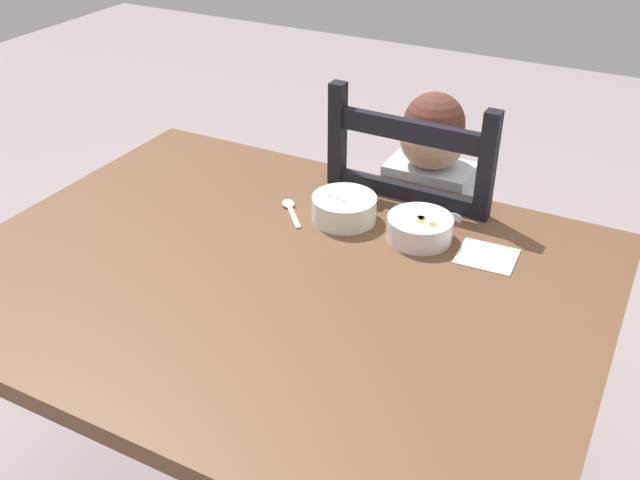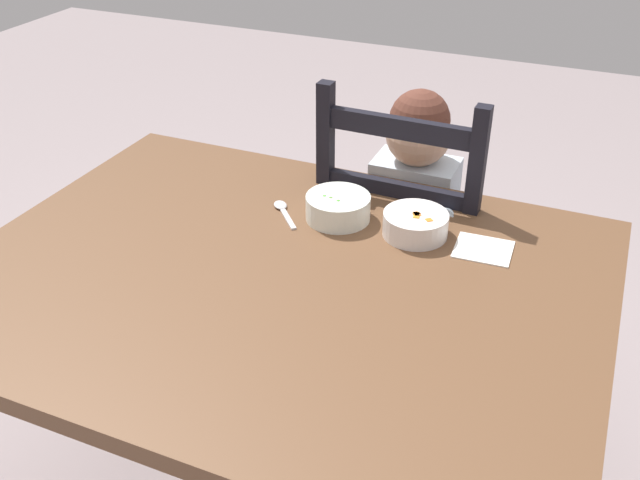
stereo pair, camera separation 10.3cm
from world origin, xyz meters
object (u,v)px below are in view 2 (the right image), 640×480
at_px(bowl_of_peas, 338,207).
at_px(spoon, 283,209).
at_px(dining_table, 279,309).
at_px(dining_chair, 406,260).
at_px(child_figure, 410,210).
at_px(bowl_of_carrots, 415,224).

distance_m(bowl_of_peas, spoon, 0.14).
bearing_deg(dining_table, dining_chair, 77.52).
bearing_deg(bowl_of_peas, dining_table, -96.71).
distance_m(child_figure, bowl_of_peas, 0.34).
bearing_deg(spoon, child_figure, 53.64).
distance_m(dining_chair, bowl_of_carrots, 0.43).
xyz_separation_m(child_figure, bowl_of_peas, (-0.09, -0.29, 0.14)).
xyz_separation_m(dining_chair, child_figure, (0.00, -0.00, 0.16)).
distance_m(dining_chair, spoon, 0.47).
relative_size(child_figure, bowl_of_peas, 6.38).
distance_m(dining_chair, child_figure, 0.16).
bearing_deg(bowl_of_peas, spoon, -172.68).
distance_m(dining_chair, bowl_of_peas, 0.43).
xyz_separation_m(bowl_of_peas, spoon, (-0.13, -0.02, -0.03)).
bearing_deg(bowl_of_carrots, dining_table, -130.13).
xyz_separation_m(dining_chair, bowl_of_carrots, (0.09, -0.30, 0.30)).
relative_size(bowl_of_peas, bowl_of_carrots, 1.03).
relative_size(child_figure, spoon, 8.24).
height_order(dining_chair, spoon, dining_chair).
relative_size(dining_chair, spoon, 8.62).
bearing_deg(dining_chair, child_figure, -70.46).
xyz_separation_m(dining_table, child_figure, (0.12, 0.55, -0.01)).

